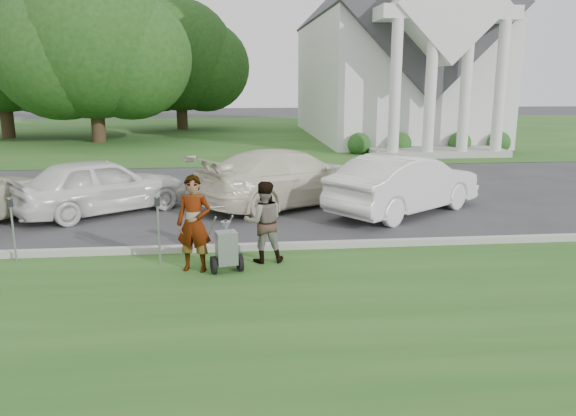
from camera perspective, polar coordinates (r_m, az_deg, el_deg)
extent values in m
plane|color=#333335|center=(11.23, -2.39, -5.15)|extent=(120.00, 120.00, 0.00)
cube|color=#22521C|center=(8.43, -1.12, -11.44)|extent=(80.00, 7.00, 0.01)
cube|color=#22521C|center=(37.82, -4.92, 7.63)|extent=(80.00, 30.00, 0.01)
cube|color=#9E9E93|center=(11.73, -2.56, -3.97)|extent=(80.00, 0.18, 0.15)
cube|color=white|center=(35.96, 9.92, 12.80)|extent=(9.00, 16.00, 7.00)
cube|color=#38383D|center=(36.14, 10.15, 18.35)|extent=(9.19, 17.00, 9.19)
cube|color=#9E9E93|center=(27.42, 14.82, 5.54)|extent=(6.20, 2.60, 0.30)
cylinder|color=white|center=(25.50, 10.83, 11.64)|extent=(0.50, 0.50, 6.00)
cylinder|color=white|center=(26.00, 14.28, 11.50)|extent=(0.50, 0.50, 6.00)
cylinder|color=white|center=(26.59, 17.59, 11.32)|extent=(0.50, 0.50, 6.00)
cylinder|color=white|center=(27.25, 20.74, 11.12)|extent=(0.50, 0.50, 6.00)
cube|color=white|center=(27.17, 15.76, 18.44)|extent=(6.20, 2.00, 0.60)
cube|color=white|center=(27.20, 15.80, 19.07)|extent=(5.09, 2.20, 5.09)
sphere|color=#1E4C19|center=(27.23, 7.23, 6.46)|extent=(1.10, 1.10, 1.10)
sphere|color=#1E4C19|center=(27.74, 11.29, 6.43)|extent=(1.10, 1.10, 1.10)
sphere|color=#1E4C19|center=(28.77, 17.05, 6.34)|extent=(1.10, 1.10, 1.10)
sphere|color=#1E4C19|center=(29.60, 20.64, 6.25)|extent=(1.10, 1.10, 1.10)
cylinder|color=#332316|center=(33.53, -18.79, 9.06)|extent=(0.76, 0.76, 3.20)
sphere|color=#1B4114|center=(33.54, -19.29, 15.73)|extent=(8.40, 8.40, 8.40)
sphere|color=#1B4114|center=(33.43, -15.81, 14.52)|extent=(6.89, 6.89, 6.89)
sphere|color=#1B4114|center=(33.63, -22.20, 14.41)|extent=(7.22, 7.22, 7.22)
cylinder|color=#332316|center=(38.12, -26.74, 9.07)|extent=(0.76, 0.76, 3.60)
sphere|color=#1B4114|center=(37.73, -24.09, 14.50)|extent=(7.54, 7.54, 7.54)
cylinder|color=#332316|center=(40.84, -10.75, 9.95)|extent=(0.76, 0.76, 3.00)
sphere|color=#1B4114|center=(40.83, -10.96, 14.99)|extent=(7.60, 7.60, 7.60)
sphere|color=#1B4114|center=(41.00, -8.43, 14.01)|extent=(6.23, 6.23, 6.23)
sphere|color=#1B4114|center=(40.66, -13.16, 14.09)|extent=(6.54, 6.54, 6.54)
cylinder|color=black|center=(10.39, -7.56, -5.79)|extent=(0.15, 0.34, 0.34)
cylinder|color=black|center=(10.49, -4.91, -5.53)|extent=(0.15, 0.34, 0.34)
cylinder|color=#2D2D33|center=(10.44, -6.23, -5.66)|extent=(0.55, 0.17, 0.04)
cube|color=#919499|center=(10.35, -6.27, -4.05)|extent=(0.43, 0.38, 0.62)
cone|color=#919499|center=(10.24, -6.32, -1.86)|extent=(0.23, 0.23, 0.18)
cylinder|color=#2D2D33|center=(10.21, -6.34, -1.37)|extent=(0.04, 0.04, 0.07)
cylinder|color=#919499|center=(10.75, -7.76, -1.91)|extent=(0.22, 0.81, 0.59)
cylinder|color=#919499|center=(10.81, -6.13, -1.78)|extent=(0.22, 0.81, 0.59)
cylinder|color=#919499|center=(11.09, -7.42, 0.08)|extent=(0.36, 0.11, 0.03)
imported|color=#999999|center=(10.40, -9.52, -1.66)|extent=(0.74, 0.58, 1.79)
imported|color=#999999|center=(10.81, -2.48, -1.49)|extent=(0.80, 0.64, 1.59)
cylinder|color=#919499|center=(10.95, -12.97, -2.76)|extent=(0.04, 0.04, 1.17)
cube|color=#2D2D33|center=(10.79, -13.15, 0.64)|extent=(0.10, 0.07, 0.18)
cylinder|color=#919499|center=(10.77, -13.18, 1.10)|extent=(0.09, 0.09, 0.03)
cylinder|color=#919499|center=(12.12, -26.11, -2.41)|extent=(0.04, 0.04, 1.10)
cube|color=#2D2D33|center=(11.99, -26.40, 0.48)|extent=(0.09, 0.06, 0.17)
cylinder|color=#919499|center=(11.97, -26.44, 0.87)|extent=(0.08, 0.08, 0.03)
imported|color=white|center=(15.59, -18.47, 2.19)|extent=(4.64, 4.00, 1.51)
imported|color=beige|center=(15.77, -0.03, 3.12)|extent=(5.82, 4.77, 1.59)
imported|color=silver|center=(15.19, 11.78, 2.42)|extent=(4.80, 4.14, 1.56)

